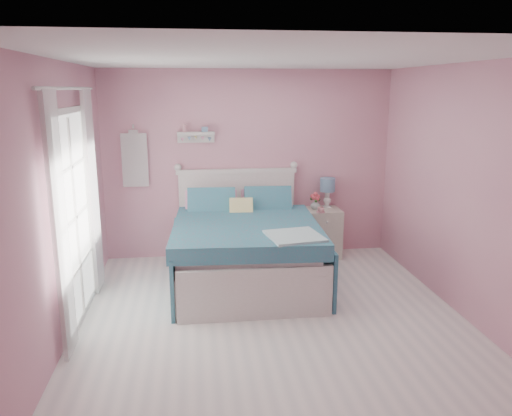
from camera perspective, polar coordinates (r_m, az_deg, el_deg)
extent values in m
plane|color=white|center=(5.25, 2.03, -12.97)|extent=(4.50, 4.50, 0.00)
plane|color=#C67D95|center=(7.00, -0.84, 4.98)|extent=(4.00, 0.00, 4.00)
plane|color=#C67D95|center=(2.71, 9.99, -9.25)|extent=(4.00, 0.00, 4.00)
plane|color=#C67D95|center=(4.91, -21.57, 0.31)|extent=(0.00, 4.50, 4.50)
plane|color=#C67D95|center=(5.50, 23.20, 1.51)|extent=(0.00, 4.50, 4.50)
plane|color=white|center=(4.70, 2.30, 16.67)|extent=(4.50, 4.50, 0.00)
cube|color=silver|center=(6.18, -1.26, -6.49)|extent=(1.68, 2.16, 0.45)
cube|color=silver|center=(6.08, -1.28, -3.77)|extent=(1.62, 2.09, 0.16)
cube|color=silver|center=(7.07, -2.17, -0.78)|extent=(1.61, 0.07, 1.19)
cube|color=silver|center=(6.94, -2.22, 4.23)|extent=(1.67, 0.09, 0.06)
cube|color=silver|center=(5.20, -0.05, -9.83)|extent=(1.61, 0.06, 0.56)
cube|color=teal|center=(5.89, -1.14, -2.62)|extent=(1.79, 1.90, 0.18)
cube|color=pink|center=(6.68, -5.13, 0.26)|extent=(0.69, 0.31, 0.43)
cube|color=pink|center=(6.75, 1.21, 0.45)|extent=(0.69, 0.31, 0.43)
cube|color=#CCBC59|center=(6.44, -1.71, -0.21)|extent=(0.31, 0.23, 0.31)
cube|color=beige|center=(7.15, 7.60, -2.81)|extent=(0.48, 0.44, 0.69)
cube|color=silver|center=(6.90, 8.09, -1.59)|extent=(0.42, 0.02, 0.16)
sphere|color=white|center=(6.88, 8.14, -1.64)|extent=(0.03, 0.03, 0.03)
cylinder|color=white|center=(7.19, 8.10, 0.17)|extent=(0.13, 0.13, 0.02)
cylinder|color=white|center=(7.16, 8.13, 1.06)|extent=(0.07, 0.07, 0.23)
cylinder|color=#678BAC|center=(7.12, 8.18, 2.65)|extent=(0.21, 0.21, 0.19)
imported|color=silver|center=(7.04, 6.79, 0.42)|extent=(0.17, 0.17, 0.14)
imported|color=pink|center=(6.87, 7.40, -0.20)|extent=(0.12, 0.12, 0.07)
sphere|color=#E24D59|center=(7.01, 6.82, 1.59)|extent=(0.06, 0.06, 0.06)
sphere|color=#E24D59|center=(7.05, 7.09, 1.32)|extent=(0.06, 0.06, 0.06)
sphere|color=#E24D59|center=(7.01, 6.48, 1.36)|extent=(0.06, 0.06, 0.06)
sphere|color=#E24D59|center=(7.00, 7.02, 1.07)|extent=(0.06, 0.06, 0.06)
sphere|color=#E24D59|center=(6.99, 6.61, 1.15)|extent=(0.06, 0.06, 0.06)
cube|color=silver|center=(6.83, -6.89, 8.46)|extent=(0.50, 0.14, 0.04)
cube|color=silver|center=(6.90, -6.88, 7.93)|extent=(0.50, 0.03, 0.12)
cylinder|color=#D18C99|center=(6.82, -8.18, 9.01)|extent=(0.06, 0.06, 0.10)
cube|color=#678BAC|center=(6.83, -5.89, 8.91)|extent=(0.08, 0.06, 0.07)
cube|color=white|center=(6.92, -13.69, 5.33)|extent=(0.34, 0.03, 0.72)
cube|color=silver|center=(5.18, -20.97, 10.32)|extent=(0.04, 1.32, 0.06)
cube|color=silver|center=(5.67, -19.16, -11.34)|extent=(0.04, 1.32, 0.06)
cube|color=silver|center=(4.74, -21.61, -3.25)|extent=(0.04, 0.06, 2.10)
cube|color=silver|center=(5.93, -18.71, 0.23)|extent=(0.04, 0.06, 2.10)
cube|color=white|center=(5.33, -20.03, -1.01)|extent=(0.02, 1.20, 2.04)
cube|color=white|center=(4.59, -21.49, -2.09)|extent=(0.04, 0.40, 2.32)
cube|color=white|center=(6.00, -18.13, 1.70)|extent=(0.04, 0.40, 2.32)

